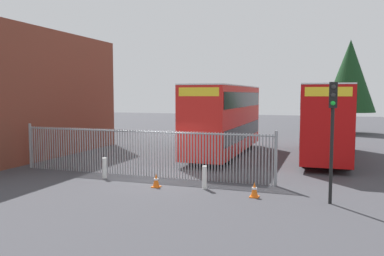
% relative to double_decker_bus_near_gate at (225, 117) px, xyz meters
% --- Properties ---
extents(ground_plane, '(100.00, 100.00, 0.00)m').
position_rel_double_decker_bus_near_gate_xyz_m(ground_plane, '(-0.97, 0.43, -2.42)').
color(ground_plane, '#3D3D42').
extents(palisade_fence, '(12.89, 0.14, 2.35)m').
position_rel_double_decker_bus_near_gate_xyz_m(palisade_fence, '(-2.23, -7.57, -1.24)').
color(palisade_fence, gray).
rests_on(palisade_fence, ground).
extents(double_decker_bus_near_gate, '(2.54, 10.81, 4.42)m').
position_rel_double_decker_bus_near_gate_xyz_m(double_decker_bus_near_gate, '(0.00, 0.00, 0.00)').
color(double_decker_bus_near_gate, red).
rests_on(double_decker_bus_near_gate, ground).
extents(double_decker_bus_behind_fence_left, '(2.54, 10.81, 4.42)m').
position_rel_double_decker_bus_near_gate_xyz_m(double_decker_bus_behind_fence_left, '(6.16, 0.75, 0.00)').
color(double_decker_bus_behind_fence_left, '#B70C0C').
rests_on(double_decker_bus_behind_fence_left, ground).
extents(bollard_near_left, '(0.20, 0.20, 0.95)m').
position_rel_double_decker_bus_near_gate_xyz_m(bollard_near_left, '(-3.54, -8.58, -1.95)').
color(bollard_near_left, silver).
rests_on(bollard_near_left, ground).
extents(bollard_center_front, '(0.20, 0.20, 0.95)m').
position_rel_double_decker_bus_near_gate_xyz_m(bollard_center_front, '(1.45, -9.05, -1.95)').
color(bollard_center_front, silver).
rests_on(bollard_center_front, ground).
extents(traffic_cone_by_gate, '(0.34, 0.34, 0.59)m').
position_rel_double_decker_bus_near_gate_xyz_m(traffic_cone_by_gate, '(3.63, -9.73, -2.13)').
color(traffic_cone_by_gate, orange).
rests_on(traffic_cone_by_gate, ground).
extents(traffic_cone_mid_forecourt, '(0.34, 0.34, 0.59)m').
position_rel_double_decker_bus_near_gate_xyz_m(traffic_cone_mid_forecourt, '(-0.54, -9.45, -2.13)').
color(traffic_cone_mid_forecourt, orange).
rests_on(traffic_cone_mid_forecourt, ground).
extents(traffic_light_kerbside, '(0.28, 0.33, 4.30)m').
position_rel_double_decker_bus_near_gate_xyz_m(traffic_light_kerbside, '(6.33, -9.73, 0.56)').
color(traffic_light_kerbside, black).
rests_on(traffic_light_kerbside, ground).
extents(tree_tall_back, '(5.00, 5.00, 9.27)m').
position_rel_double_decker_bus_near_gate_xyz_m(tree_tall_back, '(8.17, 18.08, 3.26)').
color(tree_tall_back, '#4C3823').
rests_on(tree_tall_back, ground).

